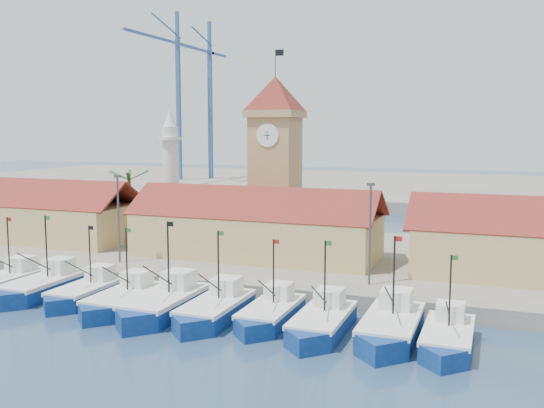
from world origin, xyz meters
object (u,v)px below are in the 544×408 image
at_px(clock_tower, 275,157).
at_px(boat_0, 3,284).
at_px(boat_5, 214,311).
at_px(minaret, 171,172).

bearing_deg(clock_tower, boat_0, -129.21).
distance_m(boat_5, minaret, 33.14).
bearing_deg(boat_0, minaret, 81.48).
bearing_deg(boat_0, clock_tower, 50.79).
bearing_deg(boat_5, clock_tower, 98.56).
distance_m(clock_tower, minaret, 15.30).
distance_m(boat_5, clock_tower, 26.65).
xyz_separation_m(boat_5, clock_tower, (-3.60, 23.92, 11.18)).
bearing_deg(minaret, clock_tower, -7.61).
relative_size(boat_0, boat_5, 0.98).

